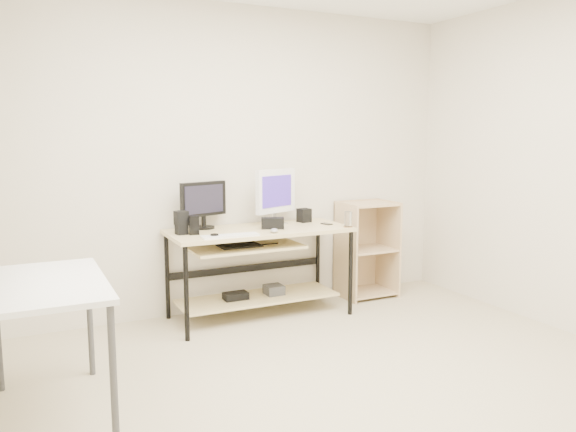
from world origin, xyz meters
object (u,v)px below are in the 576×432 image
(shelf_unit, at_px, (365,248))
(black_monitor, at_px, (203,202))
(side_table, at_px, (46,296))
(white_imac, at_px, (276,193))
(audio_controller, at_px, (194,225))
(desk, at_px, (257,254))

(shelf_unit, bearing_deg, black_monitor, 178.43)
(black_monitor, bearing_deg, side_table, -152.39)
(shelf_unit, bearing_deg, white_imac, -179.19)
(black_monitor, relative_size, audio_controller, 2.80)
(desk, xyz_separation_m, audio_controller, (-0.54, -0.04, 0.29))
(shelf_unit, xyz_separation_m, black_monitor, (-1.56, 0.04, 0.52))
(desk, relative_size, white_imac, 3.14)
(side_table, height_order, black_monitor, black_monitor)
(desk, distance_m, side_table, 1.97)
(desk, bearing_deg, audio_controller, -175.64)
(desk, distance_m, shelf_unit, 1.19)
(side_table, distance_m, white_imac, 2.28)
(desk, bearing_deg, white_imac, 31.04)
(desk, bearing_deg, side_table, -147.35)
(side_table, height_order, shelf_unit, shelf_unit)
(shelf_unit, relative_size, black_monitor, 2.16)
(desk, height_order, white_imac, white_imac)
(black_monitor, height_order, white_imac, white_imac)
(white_imac, distance_m, audio_controller, 0.83)
(white_imac, bearing_deg, shelf_unit, -21.14)
(audio_controller, bearing_deg, black_monitor, 63.53)
(black_monitor, bearing_deg, desk, -45.14)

